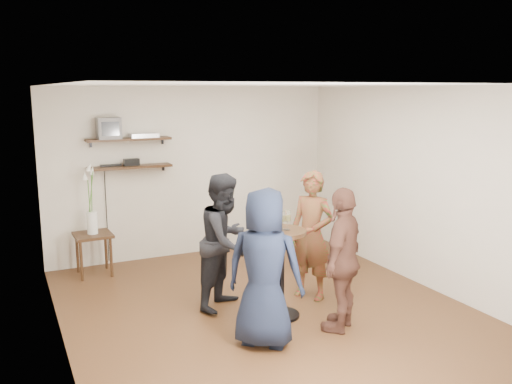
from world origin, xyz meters
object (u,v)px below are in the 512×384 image
(crt_monitor, at_px, (108,128))
(radio, at_px, (132,162))
(dvd_deck, at_px, (144,135))
(drinks_table, at_px, (281,261))
(person_brown, at_px, (343,259))
(person_dark, at_px, (225,241))
(person_navy, at_px, (264,268))
(side_table, at_px, (93,240))
(person_plaid, at_px, (311,235))

(crt_monitor, height_order, radio, crt_monitor)
(dvd_deck, bearing_deg, drinks_table, -72.22)
(person_brown, bearing_deg, drinks_table, -90.00)
(person_dark, bearing_deg, dvd_deck, 62.10)
(crt_monitor, distance_m, drinks_table, 3.28)
(drinks_table, relative_size, person_navy, 0.63)
(radio, relative_size, side_table, 0.37)
(side_table, bearing_deg, person_navy, -67.32)
(person_plaid, bearing_deg, dvd_deck, -178.07)
(radio, bearing_deg, side_table, -155.75)
(person_brown, bearing_deg, person_plaid, -138.83)
(person_plaid, height_order, person_navy, person_navy)
(dvd_deck, height_order, person_navy, dvd_deck)
(crt_monitor, bearing_deg, person_dark, -66.75)
(drinks_table, relative_size, person_plaid, 0.64)
(crt_monitor, distance_m, person_plaid, 3.26)
(radio, xyz_separation_m, person_navy, (0.57, -3.19, -0.71))
(drinks_table, bearing_deg, crt_monitor, 116.93)
(side_table, xyz_separation_m, person_brown, (2.13, -2.93, 0.28))
(person_plaid, bearing_deg, side_table, -161.73)
(person_navy, bearing_deg, person_plaid, -98.86)
(person_plaid, xyz_separation_m, person_navy, (-1.09, -0.90, 0.01))
(drinks_table, xyz_separation_m, person_brown, (0.44, -0.56, 0.13))
(crt_monitor, relative_size, person_dark, 0.20)
(crt_monitor, relative_size, person_brown, 0.21)
(radio, bearing_deg, person_navy, -79.83)
(crt_monitor, height_order, person_brown, crt_monitor)
(person_dark, distance_m, person_brown, 1.43)
(person_brown, bearing_deg, radio, -103.48)
(dvd_deck, height_order, radio, dvd_deck)
(drinks_table, bearing_deg, person_plaid, 30.64)
(side_table, bearing_deg, radio, 24.25)
(side_table, xyz_separation_m, drinks_table, (1.69, -2.37, 0.16))
(person_plaid, height_order, person_brown, person_plaid)
(drinks_table, xyz_separation_m, person_dark, (-0.45, 0.56, 0.15))
(dvd_deck, relative_size, person_navy, 0.25)
(crt_monitor, distance_m, dvd_deck, 0.51)
(radio, height_order, person_plaid, person_plaid)
(dvd_deck, bearing_deg, radio, 180.00)
(crt_monitor, relative_size, radio, 1.45)
(radio, distance_m, person_plaid, 2.92)
(crt_monitor, bearing_deg, side_table, -139.40)
(person_navy, bearing_deg, radio, -38.20)
(drinks_table, relative_size, person_dark, 0.63)
(drinks_table, bearing_deg, person_navy, -131.63)
(drinks_table, bearing_deg, dvd_deck, 107.78)
(drinks_table, xyz_separation_m, person_navy, (-0.47, -0.53, 0.15))
(crt_monitor, height_order, person_dark, crt_monitor)
(side_table, relative_size, drinks_table, 0.58)
(dvd_deck, xyz_separation_m, drinks_table, (0.85, -2.66, -1.24))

